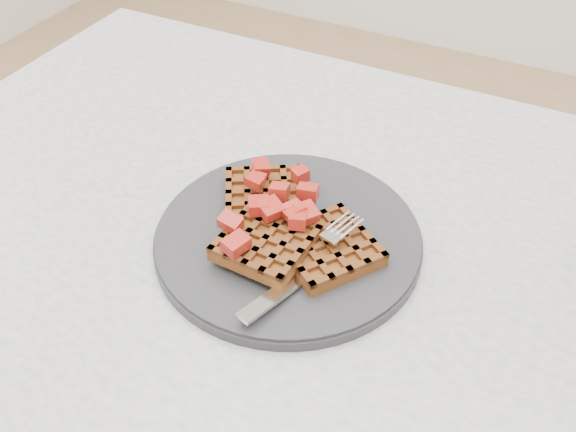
{
  "coord_description": "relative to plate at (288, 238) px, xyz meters",
  "views": [
    {
      "loc": [
        0.17,
        -0.46,
        1.24
      ],
      "look_at": [
        -0.06,
        -0.01,
        0.79
      ],
      "focal_mm": 40.0,
      "sensor_mm": 36.0,
      "label": 1
    }
  ],
  "objects": [
    {
      "name": "waffles",
      "position": [
        0.0,
        -0.0,
        0.02
      ],
      "size": [
        0.22,
        0.18,
        0.03
      ],
      "color": "brown",
      "rests_on": "plate"
    },
    {
      "name": "fork",
      "position": [
        0.05,
        -0.04,
        0.02
      ],
      "size": [
        0.07,
        0.18,
        0.02
      ],
      "primitive_type": null,
      "rotation": [
        0.0,
        0.0,
        -0.27
      ],
      "color": "silver",
      "rests_on": "plate"
    },
    {
      "name": "table",
      "position": [
        0.06,
        0.01,
        -0.12
      ],
      "size": [
        1.2,
        0.8,
        0.75
      ],
      "color": "silver",
      "rests_on": "ground"
    },
    {
      "name": "strawberry_pile",
      "position": [
        0.0,
        0.0,
        0.05
      ],
      "size": [
        0.15,
        0.15,
        0.02
      ],
      "primitive_type": null,
      "color": "#8B0600",
      "rests_on": "waffles"
    },
    {
      "name": "plate",
      "position": [
        0.0,
        0.0,
        0.0
      ],
      "size": [
        0.29,
        0.29,
        0.02
      ],
      "primitive_type": "cylinder",
      "color": "#252528",
      "rests_on": "table"
    }
  ]
}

